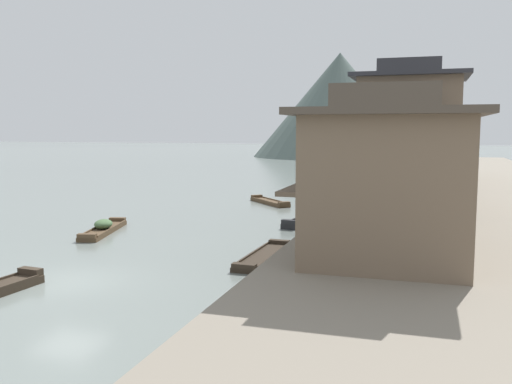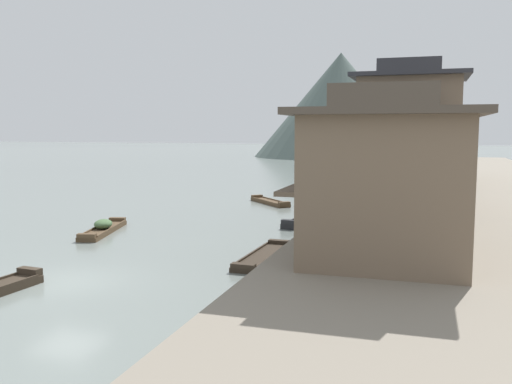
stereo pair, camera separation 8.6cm
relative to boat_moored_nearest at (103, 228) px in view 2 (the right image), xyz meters
name	(u,v)px [view 2 (the right image)]	position (x,y,z in m)	size (l,w,h in m)	color
ground_plane	(66,282)	(4.23, -9.09, -0.24)	(400.00, 400.00, 0.00)	gray
riverbank_right	(472,195)	(20.48, 20.91, 0.23)	(18.00, 110.00, 0.94)	gray
boat_moored_nearest	(103,228)	(0.00, 0.00, 0.00)	(2.38, 5.60, 0.74)	brown
boat_moored_second	(270,202)	(5.52, 14.28, -0.10)	(4.08, 4.36, 0.43)	brown
boat_moored_third	(338,194)	(9.82, 20.27, -0.03)	(1.64, 5.24, 0.65)	brown
boat_moored_far	(263,256)	(10.23, -3.43, -0.12)	(1.23, 5.38, 0.38)	#33281E
boat_midriver_drifting	(367,175)	(9.97, 41.54, -0.09)	(1.16, 3.71, 0.44)	#33281E
boat_midriver_upstream	(305,221)	(10.06, 6.14, -0.06)	(1.98, 4.83, 0.55)	#232326
house_waterfront_nearest	(389,176)	(15.64, -5.15, 3.69)	(6.69, 8.15, 6.14)	#75604C
house_waterfront_second	(396,164)	(15.49, 2.29, 3.69)	(6.39, 7.42, 6.14)	gray
house_waterfront_tall	(408,136)	(15.81, 9.22, 5.00)	(7.03, 5.99, 8.74)	#75604C
house_waterfront_narrow	(402,153)	(15.14, 16.85, 3.69)	(5.68, 8.21, 6.14)	gray
house_waterfront_far	(414,149)	(15.85, 24.41, 3.69)	(7.10, 7.54, 6.14)	gray
house_waterfront_end	(410,134)	(15.18, 32.66, 4.99)	(5.77, 8.18, 8.74)	gray
hill_far_west	(340,105)	(-0.94, 91.08, 10.56)	(36.07, 36.07, 21.60)	#4C5B56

